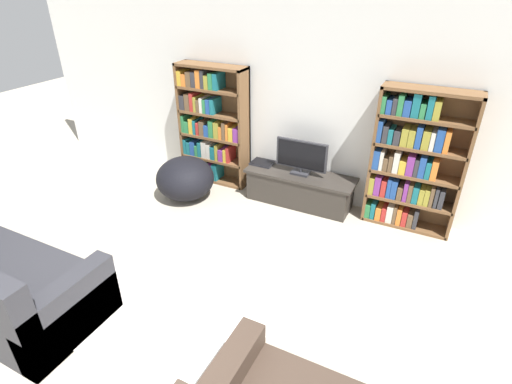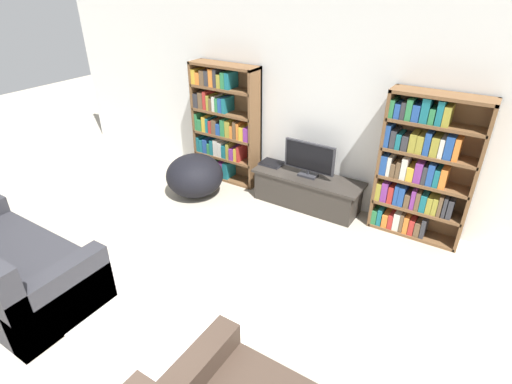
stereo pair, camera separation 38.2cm
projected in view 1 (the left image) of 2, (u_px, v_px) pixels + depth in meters
wall_back at (303, 103)px, 5.16m from camera, size 8.80×0.06×2.60m
bookshelf_left at (211, 126)px, 5.76m from camera, size 1.03×0.30×1.71m
bookshelf_right at (412, 162)px, 4.67m from camera, size 1.03×0.30×1.71m
tv_stand at (299, 188)px, 5.40m from camera, size 1.47×0.47×0.44m
television at (301, 157)px, 5.18m from camera, size 0.69×0.16×0.47m
laptop at (263, 163)px, 5.57m from camera, size 0.31×0.25×0.03m
area_rug at (179, 298)px, 3.89m from camera, size 1.94×1.82×0.02m
couch_left_sectional at (0, 286)px, 3.62m from camera, size 1.86×0.93×0.88m
beanbag_ottoman at (185, 178)px, 5.51m from camera, size 0.80×0.80×0.58m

